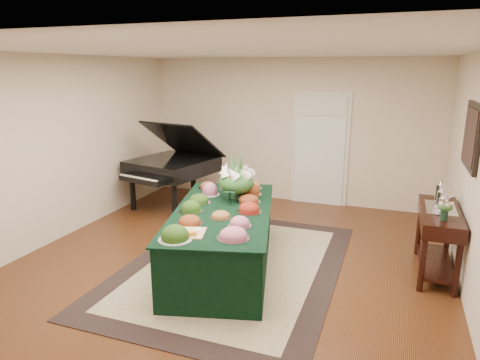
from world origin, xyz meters
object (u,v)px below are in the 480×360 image
(grand_piano, at_px, (172,165))
(mahogany_sideboard, at_px, (439,225))
(buffet_table, at_px, (223,238))
(floral_centerpiece, at_px, (236,178))

(grand_piano, height_order, mahogany_sideboard, grand_piano)
(mahogany_sideboard, bearing_deg, buffet_table, -163.89)
(floral_centerpiece, xyz_separation_m, mahogany_sideboard, (2.56, 0.23, -0.42))
(buffet_table, bearing_deg, floral_centerpiece, 90.80)
(floral_centerpiece, bearing_deg, mahogany_sideboard, 5.14)
(floral_centerpiece, height_order, mahogany_sideboard, floral_centerpiece)
(floral_centerpiece, bearing_deg, grand_piano, 140.84)
(grand_piano, bearing_deg, floral_centerpiece, -39.16)
(buffet_table, relative_size, mahogany_sideboard, 2.13)
(floral_centerpiece, xyz_separation_m, grand_piano, (-1.81, 1.48, -0.28))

